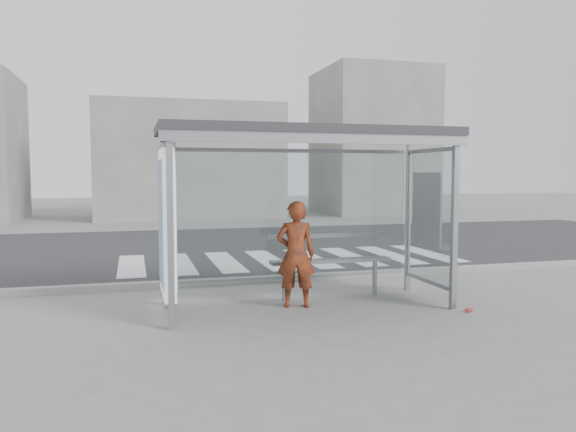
% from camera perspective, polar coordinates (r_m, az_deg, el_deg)
% --- Properties ---
extents(ground, '(80.00, 80.00, 0.00)m').
position_cam_1_polar(ground, '(8.39, 1.91, -9.20)').
color(ground, slate).
rests_on(ground, ground).
extents(road, '(30.00, 10.00, 0.01)m').
position_cam_1_polar(road, '(15.11, -6.06, -3.13)').
color(road, '#29292B').
rests_on(road, ground).
extents(curb, '(30.00, 0.18, 0.12)m').
position_cam_1_polar(curb, '(10.21, -1.38, -6.41)').
color(curb, gray).
rests_on(curb, ground).
extents(crosswalk, '(7.55, 3.00, 0.00)m').
position_cam_1_polar(crosswalk, '(12.91, 0.17, -4.40)').
color(crosswalk, silver).
rests_on(crosswalk, ground).
extents(bus_shelter, '(4.25, 1.65, 2.62)m').
position_cam_1_polar(bus_shelter, '(8.11, -0.70, 4.47)').
color(bus_shelter, gray).
rests_on(bus_shelter, ground).
extents(building_center, '(8.00, 5.00, 5.00)m').
position_cam_1_polar(building_center, '(25.90, -10.11, 5.47)').
color(building_center, slate).
rests_on(building_center, ground).
extents(building_right, '(5.00, 5.00, 7.00)m').
position_cam_1_polar(building_right, '(28.25, 8.51, 7.42)').
color(building_right, slate).
rests_on(building_right, ground).
extents(person, '(0.64, 0.50, 1.57)m').
position_cam_1_polar(person, '(8.24, 0.80, -3.90)').
color(person, orange).
rests_on(person, ground).
extents(bench, '(1.95, 0.33, 1.01)m').
position_cam_1_polar(bench, '(8.91, 4.31, -4.54)').
color(bench, slate).
rests_on(bench, ground).
extents(soda_can, '(0.14, 0.12, 0.07)m').
position_cam_1_polar(soda_can, '(8.46, 17.89, -9.07)').
color(soda_can, '#DD414D').
rests_on(soda_can, ground).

